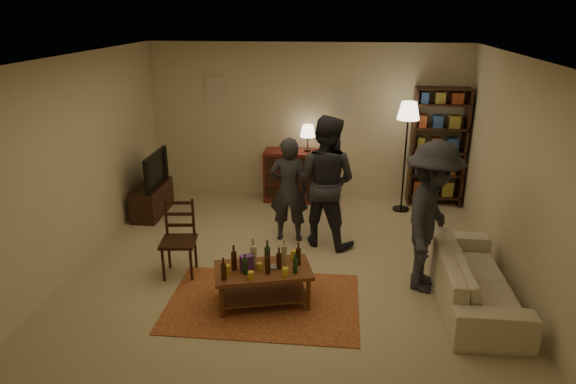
# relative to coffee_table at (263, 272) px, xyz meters

# --- Properties ---
(floor) EXTENTS (6.00, 6.00, 0.00)m
(floor) POSITION_rel_coffee_table_xyz_m (0.21, 0.71, -0.40)
(floor) COLOR #C6B793
(floor) RESTS_ON ground
(room_shell) EXTENTS (6.00, 6.00, 6.00)m
(room_shell) POSITION_rel_coffee_table_xyz_m (-0.43, 3.69, 1.42)
(room_shell) COLOR beige
(room_shell) RESTS_ON ground
(rug) EXTENTS (2.20, 1.50, 0.01)m
(rug) POSITION_rel_coffee_table_xyz_m (0.00, -0.00, -0.39)
(rug) COLOR maroon
(rug) RESTS_ON ground
(coffee_table) EXTENTS (1.21, 0.86, 0.79)m
(coffee_table) POSITION_rel_coffee_table_xyz_m (0.00, 0.00, 0.00)
(coffee_table) COLOR brown
(coffee_table) RESTS_ON ground
(dining_chair) EXTENTS (0.47, 0.47, 0.99)m
(dining_chair) POSITION_rel_coffee_table_xyz_m (-1.16, 0.62, 0.12)
(dining_chair) COLOR #321B10
(dining_chair) RESTS_ON ground
(tv_stand) EXTENTS (0.40, 1.00, 1.06)m
(tv_stand) POSITION_rel_coffee_table_xyz_m (-2.23, 2.51, -0.01)
(tv_stand) COLOR #321B10
(tv_stand) RESTS_ON ground
(dresser) EXTENTS (1.00, 0.50, 1.36)m
(dresser) POSITION_rel_coffee_table_xyz_m (0.02, 3.43, 0.08)
(dresser) COLOR maroon
(dresser) RESTS_ON ground
(bookshelf) EXTENTS (0.90, 0.34, 2.02)m
(bookshelf) POSITION_rel_coffee_table_xyz_m (2.46, 3.49, 0.64)
(bookshelf) COLOR #321B10
(bookshelf) RESTS_ON ground
(floor_lamp) EXTENTS (0.36, 0.36, 1.83)m
(floor_lamp) POSITION_rel_coffee_table_xyz_m (1.89, 3.13, 1.17)
(floor_lamp) COLOR black
(floor_lamp) RESTS_ON ground
(sofa) EXTENTS (0.81, 2.08, 0.61)m
(sofa) POSITION_rel_coffee_table_xyz_m (2.41, 0.31, -0.09)
(sofa) COLOR beige
(sofa) RESTS_ON ground
(person_left) EXTENTS (0.57, 0.38, 1.54)m
(person_left) POSITION_rel_coffee_table_xyz_m (0.11, 1.78, 0.37)
(person_left) COLOR #292931
(person_left) RESTS_ON ground
(person_right) EXTENTS (1.12, 1.01, 1.88)m
(person_right) POSITION_rel_coffee_table_xyz_m (0.64, 1.71, 0.54)
(person_right) COLOR #24252B
(person_right) RESTS_ON ground
(person_by_sofa) EXTENTS (1.04, 1.35, 1.84)m
(person_by_sofa) POSITION_rel_coffee_table_xyz_m (1.91, 0.58, 0.52)
(person_by_sofa) COLOR #2A2B33
(person_by_sofa) RESTS_ON ground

